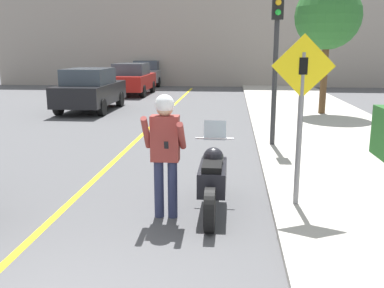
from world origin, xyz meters
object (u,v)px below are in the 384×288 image
Objects in this scene: parked_car_black at (90,89)px; parked_car_grey at (149,73)px; person_biker at (165,143)px; street_tree at (328,17)px; traffic_light at (277,37)px; crossing_sign at (301,105)px; parked_car_red at (132,79)px; motorcycle at (213,179)px.

parked_car_black is 1.00× the size of parked_car_grey.
street_tree is at bearing 67.47° from person_biker.
traffic_light is 6.04m from street_tree.
crossing_sign is at bearing -57.01° from parked_car_black.
traffic_light is (0.01, 4.20, 1.08)m from crossing_sign.
parked_car_black is 6.17m from parked_car_red.
parked_car_grey is (-5.39, 22.59, 0.36)m from motorcycle.
parked_car_red is (-6.39, 16.38, -0.77)m from crossing_sign.
street_tree is at bearing -37.49° from parked_car_red.
person_biker is 0.43× the size of parked_car_red.
crossing_sign is at bearing -103.24° from street_tree.
street_tree is 15.80m from parked_car_grey.
parked_car_black is at bearing -89.84° from parked_car_grey.
traffic_light is 13.88m from parked_car_red.
street_tree is at bearing 76.76° from crossing_sign.
street_tree is (3.56, 9.85, 3.03)m from motorcycle.
parked_car_red is (-4.45, 16.84, -0.26)m from person_biker.
person_biker is (-0.67, -0.34, 0.62)m from motorcycle.
parked_car_grey is at bearing 103.43° from motorcycle.
crossing_sign reaches higher than parked_car_grey.
crossing_sign is (1.94, 0.47, 0.51)m from person_biker.
parked_car_grey reaches higher than motorcycle.
crossing_sign is at bearing -68.70° from parked_car_red.
parked_car_black is at bearing 176.86° from street_tree.
parked_car_black is (-6.63, 10.21, -0.77)m from crossing_sign.
parked_car_red is at bearing 117.69° from traffic_light.
traffic_light is at bearing -112.44° from street_tree.
motorcycle is 0.58× the size of traffic_light.
person_biker is at bearing -112.64° from traffic_light.
parked_car_black is at bearing 117.41° from motorcycle.
crossing_sign is at bearing -73.47° from parked_car_grey.
traffic_light is at bearing 73.54° from motorcycle.
parked_car_grey is at bearing 106.53° from crossing_sign.
motorcycle is 0.85× the size of crossing_sign.
parked_car_grey is (-6.67, 18.26, -1.85)m from traffic_light.
street_tree is at bearing 67.56° from traffic_light.
parked_car_red is (-6.39, 12.18, -1.85)m from traffic_light.
traffic_light is at bearing 89.92° from crossing_sign.
traffic_light reaches higher than parked_car_red.
traffic_light is 9.15m from parked_car_black.
motorcycle is 23.22m from parked_car_grey.
parked_car_grey is (-8.95, 12.74, -2.68)m from street_tree.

